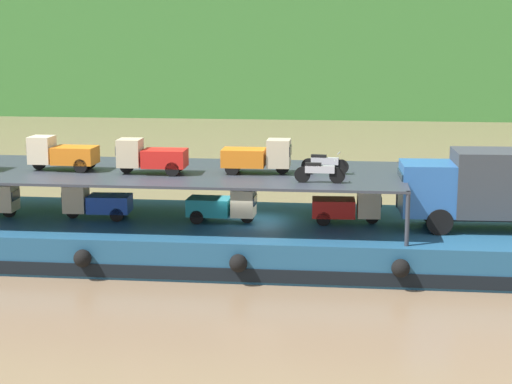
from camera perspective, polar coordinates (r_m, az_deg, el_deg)
ground_plane at (r=35.04m, az=-0.29°, el=-4.33°), size 400.00×400.00×0.00m
cargo_barge at (r=34.83m, az=-0.30°, el=-3.15°), size 29.00×8.25×1.50m
covered_lorry at (r=34.13m, az=15.69°, el=0.34°), size 7.92×2.55×3.10m
cargo_rack at (r=34.95m, az=-6.50°, el=1.33°), size 19.80×6.91×2.00m
mini_truck_lower_aft at (r=35.60m, az=-10.62°, el=-0.66°), size 2.79×1.29×1.38m
mini_truck_lower_mid at (r=34.36m, az=-2.21°, el=-0.89°), size 2.78×1.27×1.38m
mini_truck_lower_fore at (r=34.34m, az=6.13°, el=-0.95°), size 2.78×1.28×1.38m
mini_truck_upper_mid at (r=35.59m, az=-12.84°, el=2.52°), size 2.76×1.24×1.38m
mini_truck_upper_fore at (r=34.14m, az=-7.03°, el=2.37°), size 2.75×1.22×1.38m
mini_truck_upper_bow at (r=33.93m, az=0.12°, el=2.40°), size 2.74×1.21×1.38m
motorcycle_upper_port at (r=31.96m, az=4.24°, el=1.37°), size 1.90×0.55×0.87m
motorcycle_upper_centre at (r=34.01m, az=4.58°, el=1.94°), size 1.90×0.55×0.87m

